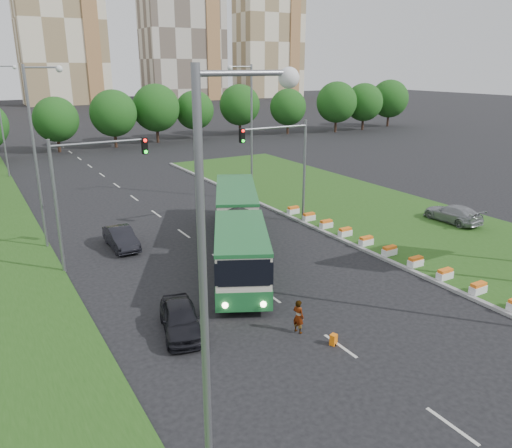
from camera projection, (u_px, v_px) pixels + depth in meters
ground at (314, 283)px, 28.59m from camera, size 360.00×360.00×0.00m
grass_median at (382, 215)px, 41.42m from camera, size 14.00×60.00×0.15m
median_kerb at (314, 228)px, 38.06m from camera, size 0.30×60.00×0.18m
lane_markings at (148, 208)px, 43.56m from camera, size 0.20×100.00×0.01m
flower_planters at (378, 246)px, 33.25m from camera, size 1.10×20.30×0.60m
traffic_mast_median at (287, 157)px, 37.48m from camera, size 5.76×0.32×8.00m
traffic_mast_left at (83, 182)px, 29.34m from camera, size 5.76×0.32×8.00m
street_lamps at (191, 158)px, 33.52m from camera, size 36.00×60.00×12.00m
tree_line at (153, 115)px, 77.20m from camera, size 120.00×8.00×9.00m
apartment_tower_ceast at (59, 20)px, 151.34m from camera, size 25.00×15.00×50.00m
apartment_tower_east at (182, 29)px, 171.11m from camera, size 27.00×15.00×47.00m
midrise_east at (269, 42)px, 189.09m from camera, size 24.00×14.00×40.00m
articulated_bus at (232, 228)px, 32.45m from camera, size 2.83×18.13×2.98m
car_left_near at (181, 319)px, 23.13m from camera, size 2.70×4.53×1.45m
car_left_far at (121, 238)px, 33.94m from camera, size 1.51×4.32×1.42m
car_median at (453, 213)px, 39.06m from camera, size 1.97×4.79×1.39m
pedestrian at (298, 316)px, 23.12m from camera, size 0.54×0.68×1.64m
shopping_trolley at (333, 340)px, 22.25m from camera, size 0.30×0.31×0.51m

